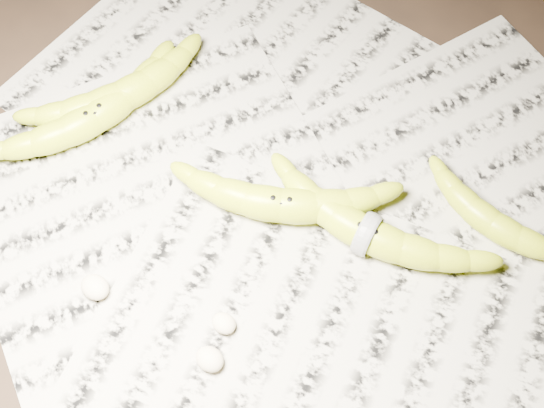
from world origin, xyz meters
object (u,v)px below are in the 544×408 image
Objects in this scene: banana_center at (281,203)px; banana_upper_a at (494,222)px; banana_left_a at (94,116)px; banana_taped at (367,233)px; banana_left_b at (120,94)px.

banana_center is 0.23m from banana_upper_a.
banana_center is at bearing -65.88° from banana_left_a.
banana_center and banana_taped have the same top height.
banana_center is at bearing -67.86° from banana_left_b.
banana_center is at bearing -171.95° from banana_taped.
banana_left_a and banana_center have the same top height.
banana_left_b is 0.93× the size of banana_center.
banana_taped is at bearing -14.51° from banana_center.
banana_taped is (0.09, 0.03, -0.00)m from banana_center.
banana_left_a is 0.04m from banana_left_b.
banana_left_b is at bearing 176.14° from banana_taped.
banana_left_a is at bearing 158.38° from banana_center.
banana_left_b is 1.22× the size of banana_upper_a.
banana_center is 0.10m from banana_taped.
banana_taped is at bearing -134.59° from banana_upper_a.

